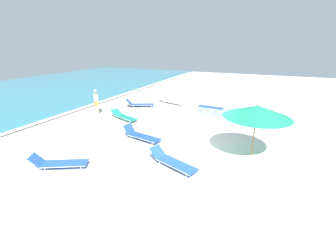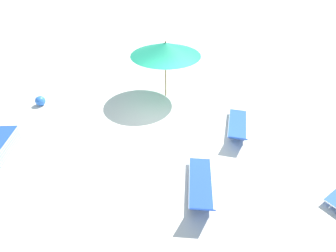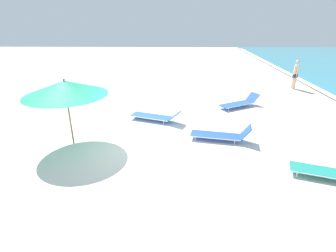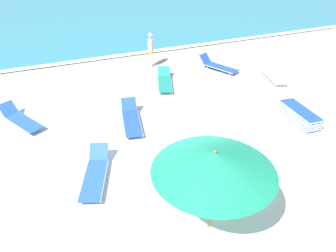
{
  "view_description": "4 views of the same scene",
  "coord_description": "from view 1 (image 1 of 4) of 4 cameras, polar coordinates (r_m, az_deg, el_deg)",
  "views": [
    {
      "loc": [
        -9.85,
        -2.65,
        4.63
      ],
      "look_at": [
        -0.51,
        1.5,
        0.91
      ],
      "focal_mm": 24.0,
      "sensor_mm": 36.0,
      "label": 1
    },
    {
      "loc": [
        0.77,
        7.48,
        5.58
      ],
      "look_at": [
        0.01,
        0.83,
        0.71
      ],
      "focal_mm": 28.0,
      "sensor_mm": 36.0,
      "label": 2
    },
    {
      "loc": [
        8.13,
        1.17,
        4.29
      ],
      "look_at": [
        0.07,
        1.02,
        0.84
      ],
      "focal_mm": 28.0,
      "sensor_mm": 36.0,
      "label": 3
    },
    {
      "loc": [
        -3.27,
        -7.15,
        6.45
      ],
      "look_at": [
        0.17,
        1.3,
        0.7
      ],
      "focal_mm": 35.0,
      "sensor_mm": 36.0,
      "label": 4
    }
  ],
  "objects": [
    {
      "name": "sun_lounger_under_umbrella",
      "position": [
        10.02,
        -25.94,
        -8.36
      ],
      "size": [
        1.54,
        2.16,
        0.59
      ],
      "rotation": [
        0.0,
        0.0,
        0.5
      ],
      "color": "blue",
      "rests_on": "ground_plane"
    },
    {
      "name": "sun_lounger_mid_beach_solo",
      "position": [
        11.67,
        -6.81,
        -2.36
      ],
      "size": [
        1.0,
        2.22,
        0.63
      ],
      "rotation": [
        0.0,
        0.0,
        -0.19
      ],
      "color": "blue",
      "rests_on": "ground_plane"
    },
    {
      "name": "sun_lounger_near_water_left",
      "position": [
        18.73,
        0.78,
        6.34
      ],
      "size": [
        1.22,
        2.36,
        0.55
      ],
      "rotation": [
        0.0,
        0.0,
        -0.29
      ],
      "color": "white",
      "rests_on": "ground_plane"
    },
    {
      "name": "beachgoer_wading_adult",
      "position": [
        16.34,
        -17.78,
        6.2
      ],
      "size": [
        0.27,
        0.44,
        1.76
      ],
      "rotation": [
        0.0,
        0.0,
        4.54
      ],
      "color": "beige",
      "rests_on": "ground_plane"
    },
    {
      "name": "beach_ball",
      "position": [
        15.37,
        21.14,
        1.85
      ],
      "size": [
        0.4,
        0.4,
        0.4
      ],
      "color": "blue",
      "rests_on": "ground_plane"
    },
    {
      "name": "beach_umbrella",
      "position": [
        9.94,
        21.69,
        3.42
      ],
      "size": [
        2.78,
        2.78,
        2.36
      ],
      "color": "#9E7547",
      "rests_on": "ground_plane"
    },
    {
      "name": "ground_plane",
      "position": [
        11.24,
        8.05,
        -5.01
      ],
      "size": [
        60.0,
        60.0,
        0.16
      ],
      "color": "silver"
    },
    {
      "name": "sun_lounger_mid_beach_pair_a",
      "position": [
        17.91,
        -7.17,
        5.58
      ],
      "size": [
        1.44,
        2.17,
        0.6
      ],
      "rotation": [
        0.0,
        0.0,
        0.44
      ],
      "color": "blue",
      "rests_on": "ground_plane"
    },
    {
      "name": "sun_lounger_beside_umbrella",
      "position": [
        9.13,
        1.13,
        -8.96
      ],
      "size": [
        1.33,
        2.3,
        0.54
      ],
      "rotation": [
        0.0,
        0.0,
        -0.35
      ],
      "color": "blue",
      "rests_on": "ground_plane"
    },
    {
      "name": "lounger_stack",
      "position": [
        16.15,
        10.71,
        3.9
      ],
      "size": [
        0.75,
        1.93,
        0.49
      ],
      "rotation": [
        0.0,
        0.0,
        -0.07
      ],
      "color": "blue",
      "rests_on": "ground_plane"
    },
    {
      "name": "sun_lounger_near_water_right",
      "position": [
        14.99,
        -11.13,
        2.44
      ],
      "size": [
        1.3,
        2.29,
        0.5
      ],
      "rotation": [
        0.0,
        0.0,
        -0.34
      ],
      "color": "#1E8475",
      "rests_on": "ground_plane"
    }
  ]
}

